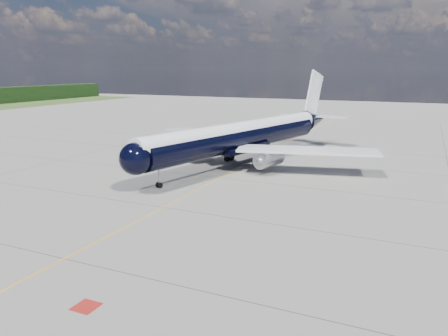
{
  "coord_description": "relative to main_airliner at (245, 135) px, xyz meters",
  "views": [
    {
      "loc": [
        25.85,
        -29.73,
        15.24
      ],
      "look_at": [
        5.23,
        15.08,
        4.0
      ],
      "focal_mm": 35.0,
      "sensor_mm": 36.0,
      "label": 1
    }
  ],
  "objects": [
    {
      "name": "main_airliner",
      "position": [
        0.0,
        0.0,
        0.0
      ],
      "size": [
        41.71,
        51.61,
        15.12
      ],
      "rotation": [
        0.0,
        0.0,
        -0.25
      ],
      "color": "black",
      "rests_on": "ground"
    },
    {
      "name": "ground",
      "position": [
        0.3,
        -5.36,
        -4.69
      ],
      "size": [
        320.0,
        320.0,
        0.0
      ],
      "primitive_type": "plane",
      "color": "gray",
      "rests_on": "ground"
    },
    {
      "name": "red_marking",
      "position": [
        7.1,
        -45.36,
        -4.69
      ],
      "size": [
        1.6,
        1.6,
        0.01
      ],
      "primitive_type": "cube",
      "color": "maroon",
      "rests_on": "ground"
    },
    {
      "name": "taxiway_centerline",
      "position": [
        0.3,
        -10.36,
        -4.69
      ],
      "size": [
        0.16,
        160.0,
        0.01
      ],
      "primitive_type": "cube",
      "color": "#FFAE0D",
      "rests_on": "ground"
    }
  ]
}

